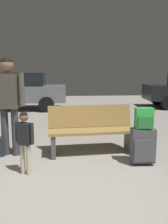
{
  "coord_description": "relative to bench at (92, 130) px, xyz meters",
  "views": [
    {
      "loc": [
        -0.12,
        -2.49,
        1.48
      ],
      "look_at": [
        0.22,
        1.3,
        0.85
      ],
      "focal_mm": 37.26,
      "sensor_mm": 36.0,
      "label": 1
    }
  ],
  "objects": [
    {
      "name": "ground_plane",
      "position": [
        -0.4,
        2.3,
        -0.49
      ],
      "size": [
        18.0,
        18.0,
        0.1
      ],
      "primitive_type": "cube",
      "color": "gray"
    },
    {
      "name": "backpack_bright",
      "position": [
        0.76,
        -0.65,
        0.33
      ],
      "size": [
        0.29,
        0.21,
        0.34
      ],
      "color": "green",
      "rests_on": "suitcase"
    },
    {
      "name": "child",
      "position": [
        -1.09,
        -0.86,
        0.14
      ],
      "size": [
        0.29,
        0.24,
        0.95
      ],
      "color": "beige",
      "rests_on": "ground_plane"
    },
    {
      "name": "parked_car_far",
      "position": [
        -2.43,
        5.6,
        0.36
      ],
      "size": [
        4.11,
        1.81,
        1.51
      ],
      "color": "slate",
      "rests_on": "ground_plane"
    },
    {
      "name": "adult",
      "position": [
        -1.49,
        0.02,
        0.65
      ],
      "size": [
        0.59,
        0.29,
        1.77
      ],
      "color": "#38383D",
      "rests_on": "ground_plane"
    },
    {
      "name": "bench",
      "position": [
        0.0,
        0.0,
        0.0
      ],
      "size": [
        1.63,
        0.63,
        0.89
      ],
      "color": "#9E7A42",
      "rests_on": "ground_plane"
    },
    {
      "name": "suitcase",
      "position": [
        0.77,
        -0.65,
        -0.12
      ],
      "size": [
        0.39,
        0.24,
        0.6
      ],
      "color": "#4C4C51",
      "rests_on": "ground_plane"
    }
  ]
}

